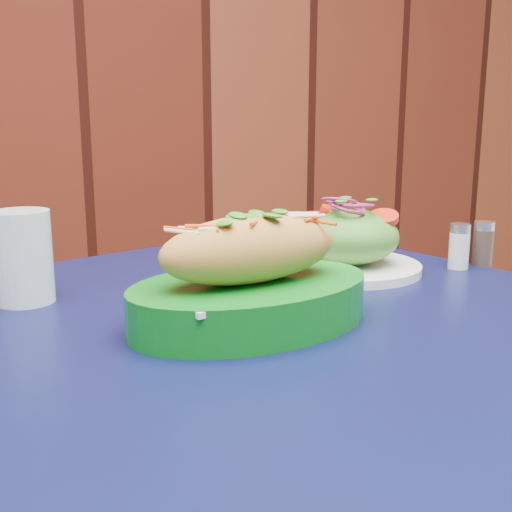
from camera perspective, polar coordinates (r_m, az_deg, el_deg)
name	(u,v)px	position (r m, az deg, el deg)	size (l,w,h in m)	color
cafe_table	(263,393)	(0.73, 0.66, -12.12)	(0.96, 0.96, 0.75)	black
banh_mi_basket	(251,281)	(0.66, -0.46, -2.26)	(0.29, 0.20, 0.12)	#096D17
salad_plate	(349,243)	(0.90, 8.26, 1.18)	(0.20, 0.20, 0.11)	white
water_glass	(23,257)	(0.79, -20.01, -0.09)	(0.07, 0.07, 0.11)	silver
salt_shaker	(459,246)	(0.95, 17.61, 0.83)	(0.03, 0.03, 0.06)	white
pepper_shaker	(483,244)	(0.98, 19.53, 1.05)	(0.03, 0.03, 0.06)	#3F3326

